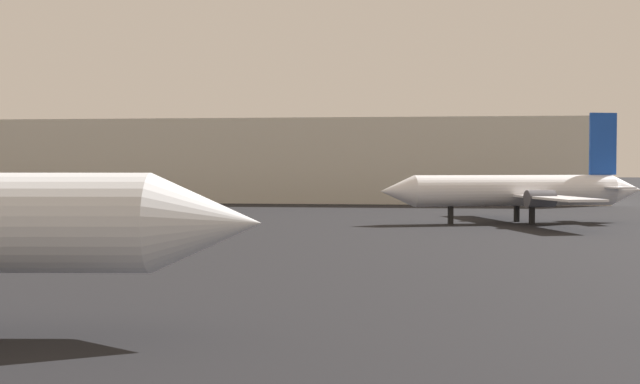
{
  "coord_description": "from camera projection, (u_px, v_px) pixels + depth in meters",
  "views": [
    {
      "loc": [
        3.43,
        -6.05,
        5.28
      ],
      "look_at": [
        -1.68,
        35.75,
        3.78
      ],
      "focal_mm": 46.76,
      "sensor_mm": 36.0,
      "label": 1
    }
  ],
  "objects": [
    {
      "name": "airplane_far_left",
      "position": [
        517.0,
        190.0,
        72.24
      ],
      "size": [
        23.72,
        22.55,
        9.66
      ],
      "rotation": [
        0.0,
        0.0,
        3.45
      ],
      "color": "white",
      "rests_on": "ground_plane"
    },
    {
      "name": "terminal_building",
      "position": [
        299.0,
        161.0,
        118.41
      ],
      "size": [
        80.68,
        25.19,
        10.99
      ],
      "primitive_type": "cube",
      "color": "beige",
      "rests_on": "ground_plane"
    }
  ]
}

